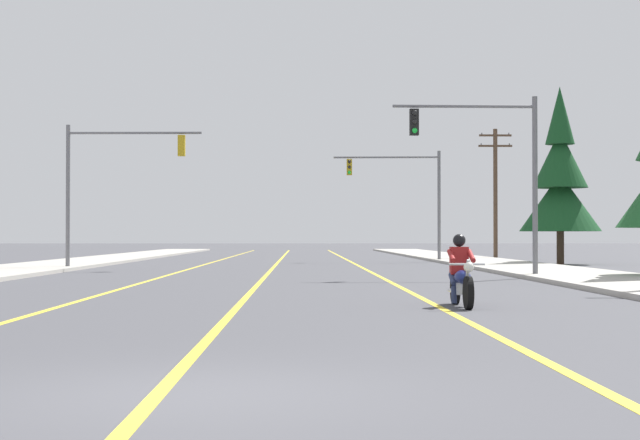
{
  "coord_description": "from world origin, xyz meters",
  "views": [
    {
      "loc": [
        1.0,
        -9.07,
        1.41
      ],
      "look_at": [
        1.68,
        28.46,
        2.02
      ],
      "focal_mm": 57.11,
      "sensor_mm": 36.0,
      "label": 1
    }
  ],
  "objects_px": {
    "motorcycle_with_rider": "(461,277)",
    "traffic_signal_near_right": "(494,158)",
    "traffic_signal_near_left": "(108,172)",
    "utility_pole_right_far": "(495,189)",
    "traffic_signal_mid_right": "(408,187)",
    "conifer_tree_right_verge_far": "(560,183)"
  },
  "relations": [
    {
      "from": "traffic_signal_near_right",
      "to": "traffic_signal_mid_right",
      "type": "height_order",
      "value": "same"
    },
    {
      "from": "traffic_signal_near_left",
      "to": "traffic_signal_mid_right",
      "type": "height_order",
      "value": "same"
    },
    {
      "from": "motorcycle_with_rider",
      "to": "traffic_signal_near_right",
      "type": "relative_size",
      "value": 0.35
    },
    {
      "from": "traffic_signal_mid_right",
      "to": "utility_pole_right_far",
      "type": "distance_m",
      "value": 8.43
    },
    {
      "from": "traffic_signal_near_left",
      "to": "utility_pole_right_far",
      "type": "relative_size",
      "value": 0.77
    },
    {
      "from": "utility_pole_right_far",
      "to": "conifer_tree_right_verge_far",
      "type": "xyz_separation_m",
      "value": [
        1.11,
        -11.35,
        -0.23
      ]
    },
    {
      "from": "utility_pole_right_far",
      "to": "traffic_signal_near_right",
      "type": "bearing_deg",
      "value": -100.96
    },
    {
      "from": "utility_pole_right_far",
      "to": "conifer_tree_right_verge_far",
      "type": "bearing_deg",
      "value": -84.41
    },
    {
      "from": "motorcycle_with_rider",
      "to": "traffic_signal_near_right",
      "type": "xyz_separation_m",
      "value": [
        3.36,
        14.13,
        3.52
      ]
    },
    {
      "from": "traffic_signal_near_left",
      "to": "utility_pole_right_far",
      "type": "height_order",
      "value": "utility_pole_right_far"
    },
    {
      "from": "conifer_tree_right_verge_far",
      "to": "traffic_signal_near_right",
      "type": "bearing_deg",
      "value": -111.41
    },
    {
      "from": "traffic_signal_near_right",
      "to": "traffic_signal_mid_right",
      "type": "distance_m",
      "value": 22.18
    },
    {
      "from": "traffic_signal_mid_right",
      "to": "conifer_tree_right_verge_far",
      "type": "distance_m",
      "value": 9.03
    },
    {
      "from": "conifer_tree_right_verge_far",
      "to": "traffic_signal_near_left",
      "type": "bearing_deg",
      "value": -160.62
    },
    {
      "from": "traffic_signal_near_left",
      "to": "traffic_signal_mid_right",
      "type": "bearing_deg",
      "value": 42.45
    },
    {
      "from": "motorcycle_with_rider",
      "to": "traffic_signal_mid_right",
      "type": "height_order",
      "value": "traffic_signal_mid_right"
    },
    {
      "from": "motorcycle_with_rider",
      "to": "traffic_signal_near_left",
      "type": "xyz_separation_m",
      "value": [
        -11.51,
        23.27,
        3.57
      ]
    },
    {
      "from": "traffic_signal_near_left",
      "to": "motorcycle_with_rider",
      "type": "bearing_deg",
      "value": -63.68
    },
    {
      "from": "motorcycle_with_rider",
      "to": "utility_pole_right_far",
      "type": "distance_m",
      "value": 43.23
    },
    {
      "from": "traffic_signal_near_left",
      "to": "utility_pole_right_far",
      "type": "distance_m",
      "value": 27.72
    },
    {
      "from": "motorcycle_with_rider",
      "to": "traffic_signal_mid_right",
      "type": "relative_size",
      "value": 0.35
    },
    {
      "from": "traffic_signal_near_right",
      "to": "conifer_tree_right_verge_far",
      "type": "xyz_separation_m",
      "value": [
        6.54,
        16.68,
        0.03
      ]
    }
  ]
}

